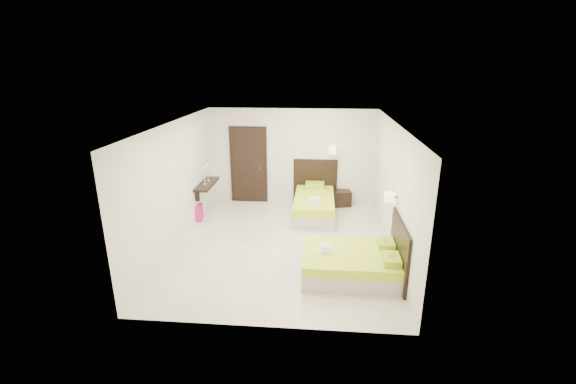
# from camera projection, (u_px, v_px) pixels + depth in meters

# --- Properties ---
(floor) EXTENTS (5.50, 5.50, 0.00)m
(floor) POSITION_uv_depth(u_px,v_px,m) (282.00, 245.00, 8.30)
(floor) COLOR beige
(floor) RESTS_ON ground
(bed_single) EXTENTS (1.20, 1.99, 1.64)m
(bed_single) POSITION_uv_depth(u_px,v_px,m) (314.00, 203.00, 9.89)
(bed_single) COLOR #BDB2A2
(bed_single) RESTS_ON ground
(bed_double) EXTENTS (1.75, 1.49, 1.44)m
(bed_double) POSITION_uv_depth(u_px,v_px,m) (355.00, 262.00, 7.02)
(bed_double) COLOR #BDB2A2
(bed_double) RESTS_ON ground
(nightstand) EXTENTS (0.56, 0.51, 0.42)m
(nightstand) POSITION_uv_depth(u_px,v_px,m) (341.00, 198.00, 10.56)
(nightstand) COLOR black
(nightstand) RESTS_ON ground
(ottoman) EXTENTS (0.44, 0.44, 0.38)m
(ottoman) POSITION_uv_depth(u_px,v_px,m) (195.00, 212.00, 9.58)
(ottoman) COLOR #AC175D
(ottoman) RESTS_ON ground
(door) EXTENTS (1.02, 0.15, 2.14)m
(door) POSITION_uv_depth(u_px,v_px,m) (249.00, 165.00, 10.62)
(door) COLOR black
(door) RESTS_ON ground
(console_shelf) EXTENTS (0.35, 1.20, 0.78)m
(console_shelf) POSITION_uv_depth(u_px,v_px,m) (206.00, 184.00, 9.73)
(console_shelf) COLOR black
(console_shelf) RESTS_ON ground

